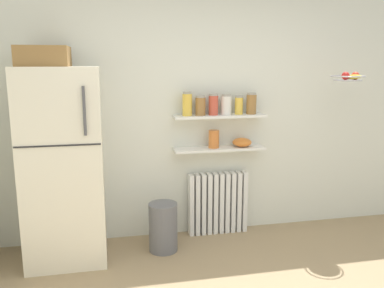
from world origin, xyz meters
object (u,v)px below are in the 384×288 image
(storage_jar_0, at_px, (187,104))
(storage_jar_3, at_px, (226,105))
(storage_jar_2, at_px, (213,105))
(vase, at_px, (214,139))
(radiator, at_px, (218,203))
(storage_jar_4, at_px, (239,105))
(refrigerator, at_px, (63,162))
(trash_bin, at_px, (163,227))
(storage_jar_1, at_px, (200,106))
(shelf_bowl, at_px, (242,142))
(storage_jar_5, at_px, (251,104))
(hanging_fruit_basket, at_px, (349,77))

(storage_jar_0, xyz_separation_m, storage_jar_3, (0.40, 0.00, -0.02))
(storage_jar_2, height_order, vase, storage_jar_2)
(radiator, xyz_separation_m, storage_jar_4, (0.20, -0.03, 1.05))
(refrigerator, relative_size, vase, 10.62)
(radiator, bearing_deg, refrigerator, -170.64)
(storage_jar_3, relative_size, storage_jar_4, 1.09)
(storage_jar_3, distance_m, trash_bin, 1.37)
(refrigerator, distance_m, storage_jar_2, 1.54)
(refrigerator, bearing_deg, radiator, 9.36)
(storage_jar_1, distance_m, storage_jar_2, 0.13)
(storage_jar_0, height_order, shelf_bowl, storage_jar_0)
(refrigerator, height_order, storage_jar_5, refrigerator)
(storage_jar_0, bearing_deg, storage_jar_2, 0.00)
(trash_bin, bearing_deg, radiator, 25.84)
(storage_jar_0, distance_m, hanging_fruit_basket, 1.61)
(storage_jar_1, relative_size, storage_jar_2, 0.92)
(storage_jar_0, height_order, storage_jar_4, storage_jar_0)
(radiator, bearing_deg, storage_jar_2, -155.92)
(refrigerator, bearing_deg, storage_jar_2, 8.64)
(shelf_bowl, xyz_separation_m, trash_bin, (-0.88, -0.28, -0.75))
(storage_jar_0, xyz_separation_m, storage_jar_1, (0.13, 0.00, -0.02))
(storage_jar_4, bearing_deg, shelf_bowl, 0.00)
(radiator, xyz_separation_m, storage_jar_5, (0.34, -0.03, 1.06))
(refrigerator, height_order, storage_jar_4, refrigerator)
(storage_jar_1, distance_m, storage_jar_5, 0.54)
(storage_jar_3, height_order, trash_bin, storage_jar_3)
(refrigerator, bearing_deg, shelf_bowl, 7.13)
(storage_jar_1, relative_size, hanging_fruit_basket, 0.59)
(storage_jar_4, bearing_deg, storage_jar_5, -0.00)
(storage_jar_3, xyz_separation_m, hanging_fruit_basket, (1.16, -0.31, 0.28))
(storage_jar_1, distance_m, storage_jar_4, 0.40)
(storage_jar_4, relative_size, storage_jar_5, 0.87)
(shelf_bowl, bearing_deg, storage_jar_2, 180.00)
(storage_jar_5, distance_m, trash_bin, 1.53)
(hanging_fruit_basket, bearing_deg, storage_jar_0, 168.58)
(storage_jar_2, distance_m, hanging_fruit_basket, 1.36)
(storage_jar_4, relative_size, vase, 1.05)
(storage_jar_5, bearing_deg, storage_jar_0, 180.00)
(storage_jar_1, xyz_separation_m, shelf_bowl, (0.45, -0.00, -0.39))
(storage_jar_3, bearing_deg, storage_jar_1, -180.00)
(shelf_bowl, bearing_deg, storage_jar_0, -180.00)
(refrigerator, relative_size, storage_jar_0, 8.14)
(refrigerator, bearing_deg, storage_jar_1, 9.50)
(storage_jar_3, bearing_deg, shelf_bowl, -0.00)
(storage_jar_1, height_order, storage_jar_4, storage_jar_1)
(trash_bin, bearing_deg, shelf_bowl, 17.48)
(storage_jar_2, xyz_separation_m, shelf_bowl, (0.31, 0.00, -0.40))
(storage_jar_3, xyz_separation_m, storage_jar_5, (0.27, -0.00, 0.01))
(storage_jar_0, bearing_deg, refrigerator, -169.45)
(vase, height_order, hanging_fruit_basket, hanging_fruit_basket)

